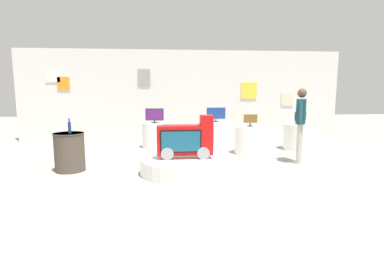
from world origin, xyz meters
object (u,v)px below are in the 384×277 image
display_pedestal_center_rear (216,134)px  shopper_browsing_near_truck (301,120)px  main_display_pedestal (185,166)px  tv_on_far_right (155,115)px  tv_on_left_rear (300,117)px  bottle_on_side_table (70,127)px  display_pedestal_right_rear (250,140)px  novelty_firetruck_tv (186,141)px  tv_on_right_rear (250,119)px  tv_on_center_rear (216,114)px  side_table_round (70,152)px  display_pedestal_far_right (155,135)px  display_pedestal_left_rear (299,137)px

display_pedestal_center_rear → shopper_browsing_near_truck: size_ratio=0.51×
main_display_pedestal → tv_on_far_right: (-0.66, 2.94, 0.78)m
tv_on_left_rear → bottle_on_side_table: bottle_on_side_table is taller
display_pedestal_right_rear → bottle_on_side_table: (-4.07, -1.50, 0.54)m
novelty_firetruck_tv → display_pedestal_center_rear: novelty_firetruck_tv is taller
tv_on_right_rear → bottle_on_side_table: 4.34m
tv_on_center_rear → bottle_on_side_table: 4.36m
novelty_firetruck_tv → tv_on_far_right: (-0.68, 2.94, 0.28)m
shopper_browsing_near_truck → tv_on_far_right: bearing=145.5°
side_table_round → tv_on_right_rear: bearing=19.2°
display_pedestal_far_right → novelty_firetruck_tv: bearing=-76.9°
main_display_pedestal → tv_on_right_rear: 2.67m
tv_on_center_rear → bottle_on_side_table: (-3.39, -2.75, -0.05)m
display_pedestal_left_rear → tv_on_far_right: 4.10m
display_pedestal_left_rear → display_pedestal_far_right: same height
novelty_firetruck_tv → display_pedestal_left_rear: (3.32, 2.27, -0.29)m
novelty_firetruck_tv → display_pedestal_right_rear: novelty_firetruck_tv is taller
main_display_pedestal → tv_on_far_right: 3.11m
display_pedestal_left_rear → shopper_browsing_near_truck: (-0.71, -1.60, 0.62)m
display_pedestal_left_rear → tv_on_left_rear: 0.54m
novelty_firetruck_tv → display_pedestal_left_rear: bearing=34.4°
tv_on_left_rear → bottle_on_side_table: 5.93m
display_pedestal_center_rear → tv_on_far_right: (-1.79, -0.14, 0.57)m
side_table_round → shopper_browsing_near_truck: size_ratio=0.47×
tv_on_left_rear → tv_on_center_rear: 2.36m
tv_on_right_rear → bottle_on_side_table: (-4.07, -1.50, 0.01)m
tv_on_left_rear → tv_on_far_right: bearing=170.5°
main_display_pedestal → tv_on_far_right: size_ratio=3.40×
tv_on_far_right → tv_on_right_rear: bearing=-24.3°
novelty_firetruck_tv → tv_on_far_right: 3.04m
tv_on_left_rear → display_pedestal_right_rear: bearing=-163.9°
novelty_firetruck_tv → tv_on_left_rear: 4.03m
main_display_pedestal → tv_on_right_rear: (1.81, 1.82, 0.74)m
bottle_on_side_table → novelty_firetruck_tv: bearing=-8.2°
main_display_pedestal → tv_on_center_rear: (1.13, 3.07, 0.80)m
tv_on_left_rear → display_pedestal_far_right: bearing=170.4°
display_pedestal_far_right → tv_on_far_right: size_ratio=1.40×
display_pedestal_center_rear → display_pedestal_far_right: size_ratio=1.17×
tv_on_left_rear → shopper_browsing_near_truck: bearing=-114.1°
tv_on_far_right → display_pedestal_far_right: bearing=96.7°
display_pedestal_center_rear → bottle_on_side_table: bottle_on_side_table is taller
main_display_pedestal → tv_on_right_rear: tv_on_right_rear is taller
display_pedestal_far_right → side_table_round: 3.04m
display_pedestal_far_right → side_table_round: (-1.64, -2.56, 0.04)m
main_display_pedestal → display_pedestal_left_rear: size_ratio=2.02×
tv_on_right_rear → display_pedestal_far_right: bearing=155.6°
bottle_on_side_table → display_pedestal_far_right: bearing=58.6°
bottle_on_side_table → display_pedestal_center_rear: bearing=39.0°
display_pedestal_right_rear → tv_on_right_rear: 0.53m
tv_on_center_rear → tv_on_far_right: tv_on_center_rear is taller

